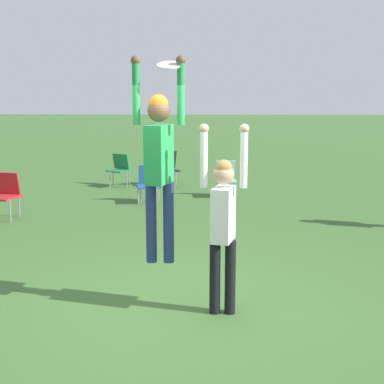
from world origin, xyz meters
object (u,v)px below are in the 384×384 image
object	(u,v)px
frisbee	(169,65)
camping_chair_2	(226,176)
person_defending	(223,216)
camping_chair_4	(167,166)
person_jumping	(159,154)
camping_chair_1	(120,167)
camping_chair_0	(149,181)
camping_chair_3	(4,192)

from	to	relation	value
frisbee	camping_chair_2	world-z (taller)	frisbee
frisbee	camping_chair_2	xyz separation A→B (m)	(0.78, 6.77, -2.22)
person_defending	frisbee	bearing A→B (deg)	-93.10
camping_chair_4	person_jumping	bearing A→B (deg)	55.24
person_jumping	frisbee	bearing A→B (deg)	-73.23
frisbee	camping_chair_1	world-z (taller)	frisbee
frisbee	camping_chair_2	size ratio (longest dim) A/B	0.31
person_jumping	camping_chair_4	distance (m)	8.29
person_jumping	camping_chair_0	xyz separation A→B (m)	(-0.84, 6.00, -1.27)
person_jumping	camping_chair_2	xyz separation A→B (m)	(0.90, 6.78, -1.26)
person_defending	camping_chair_4	size ratio (longest dim) A/B	2.29
camping_chair_1	camping_chair_0	bearing A→B (deg)	148.46
camping_chair_1	camping_chair_2	size ratio (longest dim) A/B	1.00
camping_chair_3	camping_chair_4	distance (m)	4.82
camping_chair_4	camping_chair_1	bearing A→B (deg)	-37.45
person_defending	camping_chair_1	world-z (taller)	person_defending
camping_chair_2	frisbee	bearing A→B (deg)	76.53
person_jumping	camping_chair_3	size ratio (longest dim) A/B	2.55
person_jumping	camping_chair_3	distance (m)	5.69
person_jumping	camping_chair_4	xyz separation A→B (m)	(-0.61, 8.18, -1.22)
frisbee	camping_chair_3	world-z (taller)	frisbee
camping_chair_1	person_jumping	bearing A→B (deg)	135.92
camping_chair_3	person_jumping	bearing A→B (deg)	142.63
camping_chair_1	camping_chair_2	bearing A→B (deg)	-173.30
frisbee	camping_chair_3	distance (m)	6.04
person_jumping	frisbee	xyz separation A→B (m)	(0.12, 0.01, 0.96)
camping_chair_0	person_defending	bearing A→B (deg)	90.20
camping_chair_1	camping_chair_2	xyz separation A→B (m)	(2.76, -1.37, -0.01)
frisbee	camping_chair_4	xyz separation A→B (m)	(-0.73, 8.18, -2.18)
camping_chair_2	camping_chair_3	xyz separation A→B (m)	(-4.40, -2.46, 0.03)
frisbee	camping_chair_1	xyz separation A→B (m)	(-1.98, 8.14, -2.20)
person_jumping	camping_chair_2	distance (m)	6.95
frisbee	camping_chair_0	distance (m)	6.47
camping_chair_1	person_defending	bearing A→B (deg)	140.19
person_jumping	camping_chair_1	distance (m)	8.45
frisbee	camping_chair_1	size ratio (longest dim) A/B	0.31
camping_chair_0	camping_chair_4	size ratio (longest dim) A/B	0.92
frisbee	camping_chair_1	bearing A→B (deg)	103.66
camping_chair_0	frisbee	bearing A→B (deg)	85.21
frisbee	camping_chair_4	bearing A→B (deg)	95.08
frisbee	camping_chair_3	bearing A→B (deg)	129.92
person_defending	camping_chair_3	world-z (taller)	person_defending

